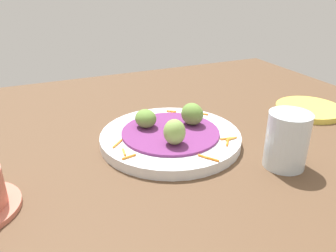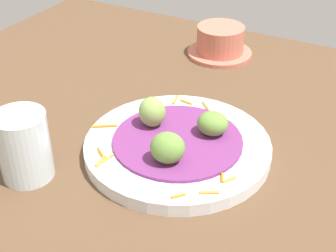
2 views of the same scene
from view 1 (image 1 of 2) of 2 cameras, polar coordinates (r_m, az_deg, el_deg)
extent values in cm
cube|color=brown|center=(68.51, 5.54, -3.66)|extent=(110.00, 110.00, 2.00)
cylinder|color=silver|center=(67.64, 0.41, -2.02)|extent=(27.83, 27.83, 1.99)
cylinder|color=#702D6B|center=(67.09, 0.41, -1.06)|extent=(19.35, 19.35, 0.51)
cylinder|color=orange|center=(65.88, 10.14, -2.04)|extent=(3.37, 0.99, 0.40)
cylinder|color=orange|center=(76.62, 0.87, 2.28)|extent=(1.81, 1.08, 0.40)
cylinder|color=orange|center=(58.60, 7.01, -5.40)|extent=(2.31, 3.08, 0.40)
cylinder|color=orange|center=(60.56, -7.41, -4.36)|extent=(0.70, 2.31, 0.40)
cylinder|color=orange|center=(77.82, 3.29, 2.60)|extent=(1.56, 2.41, 0.40)
cylinder|color=orange|center=(59.03, 5.92, -5.10)|extent=(1.31, 1.81, 0.40)
cylinder|color=orange|center=(59.01, -6.57, -5.14)|extent=(2.65, 0.93, 0.40)
cylinder|color=orange|center=(77.38, 0.51, 2.52)|extent=(1.93, 1.46, 0.40)
cylinder|color=orange|center=(65.73, 10.54, -2.14)|extent=(2.38, 0.62, 0.40)
cylinder|color=orange|center=(64.49, 9.98, -2.64)|extent=(2.16, 2.69, 0.40)
cylinder|color=orange|center=(76.28, 6.04, 2.03)|extent=(1.70, 1.57, 0.40)
cylinder|color=orange|center=(63.60, -8.49, -2.94)|extent=(2.57, 2.54, 0.40)
ellipsoid|color=#84A851|center=(61.14, 1.10, -1.02)|extent=(4.52, 4.65, 4.76)
ellipsoid|color=olive|center=(69.21, 3.96, 2.00)|extent=(5.42, 5.88, 4.54)
ellipsoid|color=olive|center=(68.26, -3.78, 1.28)|extent=(5.08, 5.46, 3.66)
cylinder|color=#E0CC4C|center=(89.40, 22.60, 2.62)|extent=(15.63, 15.63, 1.34)
cylinder|color=silver|center=(61.50, 19.36, -2.27)|extent=(7.23, 7.23, 9.92)
camera|label=2|loc=(1.14, 22.66, 29.51)|focal=52.88mm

